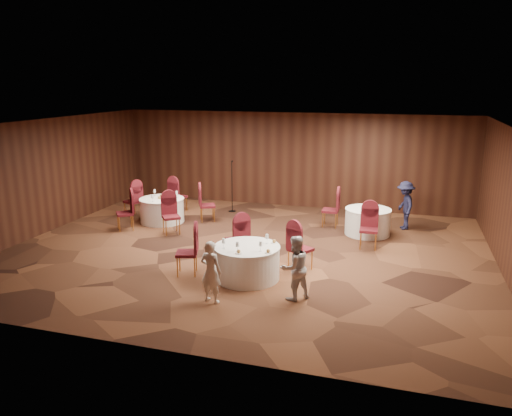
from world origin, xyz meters
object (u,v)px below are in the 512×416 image
(table_right, at_px, (368,221))
(woman_a, at_px, (211,272))
(table_main, at_px, (247,262))
(mic_stand, at_px, (232,197))
(woman_b, at_px, (295,268))
(table_left, at_px, (162,210))
(man_c, at_px, (405,205))

(table_right, distance_m, woman_a, 6.02)
(table_main, height_order, woman_a, woman_a)
(mic_stand, relative_size, woman_b, 1.30)
(table_main, height_order, table_left, same)
(table_left, height_order, woman_a, woman_a)
(table_right, xyz_separation_m, woman_b, (-1.04, -4.82, 0.28))
(man_c, bearing_deg, table_left, -94.96)
(mic_stand, bearing_deg, man_c, -4.68)
(table_left, xyz_separation_m, woman_a, (3.58, -4.92, 0.25))
(table_main, height_order, woman_b, woman_b)
(table_right, bearing_deg, table_main, -119.04)
(table_right, distance_m, woman_b, 4.94)
(table_left, distance_m, table_right, 6.17)
(table_main, height_order, mic_stand, mic_stand)
(table_main, bearing_deg, table_left, 137.43)
(mic_stand, bearing_deg, woman_a, -73.91)
(table_left, distance_m, man_c, 7.27)
(table_left, bearing_deg, man_c, 10.85)
(table_left, xyz_separation_m, woman_b, (5.10, -4.30, 0.28))
(woman_b, bearing_deg, woman_a, -22.25)
(table_main, distance_m, table_right, 4.67)
(woman_a, distance_m, man_c, 7.22)
(table_right, xyz_separation_m, man_c, (0.98, 0.85, 0.33))
(table_main, xyz_separation_m, table_right, (2.27, 4.08, 0.00))
(woman_a, distance_m, woman_b, 1.64)
(woman_a, bearing_deg, table_right, -103.58)
(table_main, xyz_separation_m, man_c, (3.25, 4.93, 0.33))
(woman_a, xyz_separation_m, woman_b, (1.52, 0.62, 0.03))
(woman_b, distance_m, man_c, 6.02)
(table_left, relative_size, woman_a, 1.08)
(mic_stand, xyz_separation_m, man_c, (5.49, -0.45, 0.20))
(man_c, bearing_deg, table_right, -64.81)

